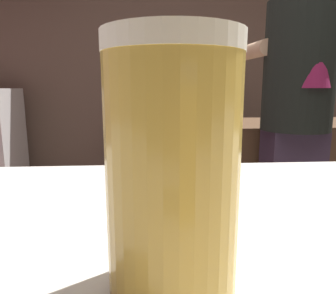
% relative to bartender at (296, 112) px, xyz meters
% --- Properties ---
extents(wall_back, '(5.20, 0.10, 2.70)m').
position_rel_bartender_xyz_m(wall_back, '(-0.24, 1.90, 0.32)').
color(wall_back, brown).
rests_on(wall_back, ground).
extents(prep_counter, '(2.10, 0.60, 0.93)m').
position_rel_bartender_xyz_m(prep_counter, '(0.11, 0.46, -0.57)').
color(prep_counter, '#503623').
rests_on(prep_counter, ground).
extents(back_shelf, '(0.99, 0.36, 1.09)m').
position_rel_bartender_xyz_m(back_shelf, '(-0.42, 1.62, -0.49)').
color(back_shelf, '#393941').
rests_on(back_shelf, ground).
extents(bartender, '(0.44, 0.52, 1.78)m').
position_rel_bartender_xyz_m(bartender, '(0.00, 0.00, 0.00)').
color(bartender, '#322538').
rests_on(bartender, ground).
extents(mixing_bowl, '(0.18, 0.18, 0.05)m').
position_rel_bartender_xyz_m(mixing_bowl, '(-0.61, 0.40, -0.08)').
color(mixing_bowl, slate).
rests_on(mixing_bowl, prep_counter).
extents(chefs_knife, '(0.24, 0.12, 0.01)m').
position_rel_bartender_xyz_m(chefs_knife, '(0.28, 0.41, -0.10)').
color(chefs_knife, silver).
rests_on(chefs_knife, prep_counter).
extents(pint_glass_near, '(0.07, 0.07, 0.14)m').
position_rel_bartender_xyz_m(pint_glass_near, '(-0.74, -1.36, 0.09)').
color(pint_glass_near, gold).
rests_on(pint_glass_near, bar_counter).
extents(bottle_vinegar, '(0.07, 0.07, 0.20)m').
position_rel_bartender_xyz_m(bottle_vinegar, '(-0.82, 1.56, 0.13)').
color(bottle_vinegar, red).
rests_on(bottle_vinegar, back_shelf).
extents(bottle_soy, '(0.06, 0.06, 0.19)m').
position_rel_bartender_xyz_m(bottle_soy, '(-0.23, 1.56, 0.13)').
color(bottle_soy, red).
rests_on(bottle_soy, back_shelf).
extents(bottle_hot_sauce, '(0.05, 0.05, 0.20)m').
position_rel_bartender_xyz_m(bottle_hot_sauce, '(-0.68, 1.72, 0.13)').
color(bottle_hot_sauce, black).
rests_on(bottle_hot_sauce, back_shelf).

